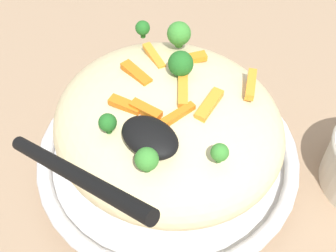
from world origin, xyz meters
name	(u,v)px	position (x,y,z in m)	size (l,w,h in m)	color
ground_plane	(168,167)	(0.00, 0.00, 0.00)	(2.40, 2.40, 0.00)	#9E7F60
serving_bowl	(168,157)	(0.00, 0.00, 0.02)	(0.29, 0.29, 0.04)	silver
pasta_mound	(168,125)	(0.00, 0.00, 0.08)	(0.25, 0.23, 0.10)	beige
carrot_piece_0	(183,89)	(0.01, 0.01, 0.13)	(0.04, 0.01, 0.01)	orange
carrot_piece_1	(154,56)	(-0.05, 0.03, 0.12)	(0.04, 0.01, 0.01)	orange
carrot_piece_2	(209,104)	(0.04, 0.01, 0.13)	(0.04, 0.01, 0.01)	orange
carrot_piece_3	(148,111)	(0.00, -0.03, 0.13)	(0.03, 0.01, 0.01)	orange
carrot_piece_4	(125,105)	(-0.02, -0.04, 0.13)	(0.03, 0.01, 0.01)	orange
carrot_piece_5	(251,84)	(0.05, 0.06, 0.12)	(0.04, 0.01, 0.01)	orange
carrot_piece_6	(133,76)	(-0.04, 0.00, 0.12)	(0.04, 0.01, 0.01)	orange
carrot_piece_7	(176,116)	(0.03, -0.02, 0.13)	(0.04, 0.01, 0.01)	orange
carrot_piece_8	(190,59)	(-0.02, 0.05, 0.12)	(0.03, 0.01, 0.01)	orange
broccoli_floret_0	(220,153)	(0.08, -0.03, 0.13)	(0.02, 0.02, 0.02)	#377928
broccoli_floret_1	(179,34)	(-0.04, 0.07, 0.13)	(0.03, 0.03, 0.03)	#377928
broccoli_floret_2	(143,28)	(-0.08, 0.05, 0.13)	(0.02, 0.02, 0.02)	#205B1C
broccoli_floret_3	(108,123)	(-0.01, -0.07, 0.13)	(0.02, 0.02, 0.02)	#205B1C
broccoli_floret_4	(147,160)	(0.04, -0.07, 0.13)	(0.02, 0.02, 0.02)	#377928
broccoli_floret_5	(181,64)	(-0.01, 0.03, 0.14)	(0.03, 0.03, 0.03)	#205B1C
serving_spoon	(124,150)	(0.02, -0.08, 0.14)	(0.16, 0.11, 0.08)	black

